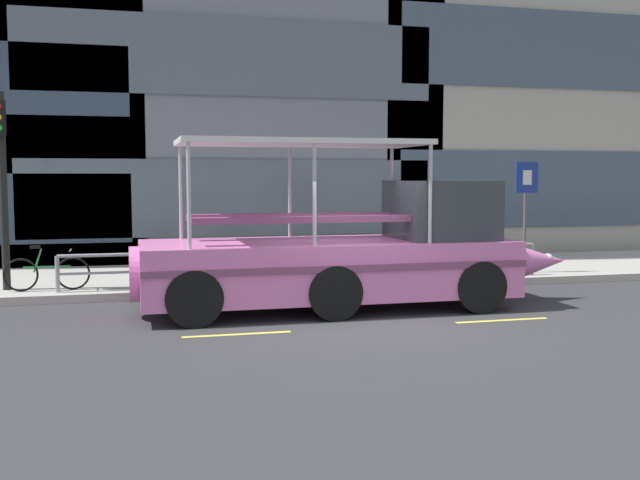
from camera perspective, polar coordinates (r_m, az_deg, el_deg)
The scene contains 10 objects.
ground_plane at distance 13.60m, azimuth 3.30°, elevation -6.08°, with size 120.00×120.00×0.00m, color #333335.
sidewalk at distance 18.93m, azimuth -1.84°, elevation -2.67°, with size 32.00×4.80×0.18m, color #A8A59E.
curb_edge at distance 16.53m, azimuth 0.03°, elevation -3.78°, with size 32.00×0.18×0.18m, color #B2ADA3.
lane_centreline at distance 12.91m, azimuth 4.30°, elevation -6.67°, with size 25.80×0.12×0.01m.
curb_guardrail at distance 16.76m, azimuth -0.47°, elevation -1.51°, with size 11.08×0.09×0.79m.
traffic_light_pole at distance 16.96m, azimuth -23.21°, elevation 4.90°, with size 0.24×0.46×4.17m.
parking_sign at distance 19.16m, azimuth 15.53°, elevation 3.13°, with size 0.60×0.12×2.76m.
leaned_bicycle at distance 16.68m, azimuth -20.23°, elevation -2.39°, with size 1.74×0.46×0.96m.
duck_tour_boat at distance 14.57m, azimuth 2.70°, elevation -1.11°, with size 8.95×2.48×3.28m.
pedestrian_near_bow at distance 18.41m, azimuth 9.03°, elevation 0.53°, with size 0.34×0.39×1.69m.
Camera 1 is at (-4.05, -12.72, 2.61)m, focal length 41.68 mm.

